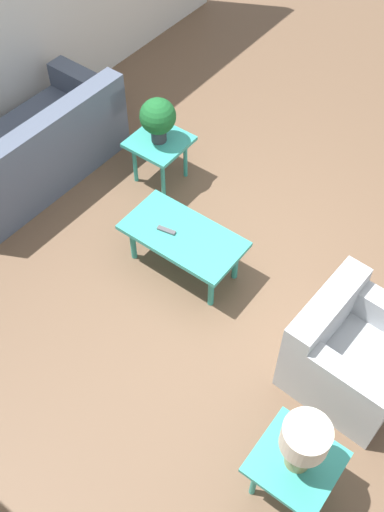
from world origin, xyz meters
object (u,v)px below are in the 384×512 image
Objects in this scene: sofa at (31,152)px; potted_plant at (158,117)px; table_lamp at (304,442)px; side_table_plant at (159,146)px; armchair at (349,353)px; side_table_lamp at (295,465)px; coffee_table at (183,238)px.

potted_plant reaches higher than sofa.
side_table_plant is at bearing -35.49° from table_lamp.
armchair is at bearing 160.95° from potted_plant.
potted_plant is (2.44, -0.84, 0.43)m from armchair.
side_table_plant is 3.14m from side_table_lamp.
table_lamp reaches higher than side_table_lamp.
sofa reaches higher than coffee_table.
side_table_lamp is at bearing 0.00° from table_lamp.
coffee_table is at bearing 90.22° from sofa.
coffee_table is at bearing 89.76° from armchair.
table_lamp is (-3.54, 1.10, 0.46)m from sofa.
potted_plant is 0.94× the size of table_lamp.
sofa is 2.20× the size of armchair.
table_lamp is (-1.70, 1.07, 0.40)m from coffee_table.
potted_plant reaches higher than armchair.
sofa is 3.43m from armchair.
sofa is at bearing -17.29° from side_table_lamp.
potted_plant is (0.85, -0.75, 0.36)m from coffee_table.
side_table_plant is at bearing -35.49° from side_table_lamp.
armchair is at bearing 89.04° from sofa.
armchair is 1.09m from table_lamp.
side_table_plant is at bearing 74.12° from armchair.
side_table_plant reaches higher than coffee_table.
armchair is at bearing 160.95° from side_table_plant.
side_table_plant is 1.00× the size of side_table_lamp.
armchair is at bearing -83.26° from table_lamp.
table_lamp is (-2.56, 1.82, 0.04)m from potted_plant.
armchair reaches higher than side_table_plant.
side_table_plant is at bearing 127.26° from sofa.
side_table_lamp is 1.16× the size of potted_plant.
table_lamp is at bearing 147.73° from coffee_table.
side_table_plant is (0.85, -0.75, 0.03)m from coffee_table.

